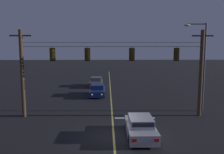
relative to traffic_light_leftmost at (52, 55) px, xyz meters
The scene contains 12 objects.
ground_plane 8.66m from the traffic_light_leftmost, 42.60° to the right, with size 180.00×180.00×0.00m, color black.
lane_centre_stripe 9.48m from the traffic_light_leftmost, 50.14° to the left, with size 0.14×60.00×0.01m, color #D1C64C.
stop_bar_paint 8.76m from the traffic_light_leftmost, ahead, with size 3.40×0.36×0.01m, color silver.
signal_span_assembly 5.24m from the traffic_light_leftmost, ahead, with size 16.96×0.32×7.39m.
traffic_light_leftmost is the anchor object (origin of this frame).
traffic_light_left_inner 2.93m from the traffic_light_leftmost, ahead, with size 0.48×0.41×1.22m.
traffic_light_centre 6.69m from the traffic_light_leftmost, ahead, with size 0.48×0.41×1.22m.
traffic_light_right_inner 10.49m from the traffic_light_leftmost, ahead, with size 0.48×0.41×1.22m.
car_waiting_near_lane 9.52m from the traffic_light_leftmost, 34.79° to the right, with size 1.80×4.33×1.39m.
car_oncoming_lead 10.43m from the traffic_light_leftmost, 68.66° to the left, with size 1.80×4.42×1.39m.
car_oncoming_trailing 16.39m from the traffic_light_leftmost, 79.29° to the left, with size 1.80×4.42×1.39m.
street_lamp_corner 13.28m from the traffic_light_leftmost, ahead, with size 2.11×0.30×8.11m.
Camera 1 is at (-0.42, -15.37, 6.03)m, focal length 38.15 mm.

